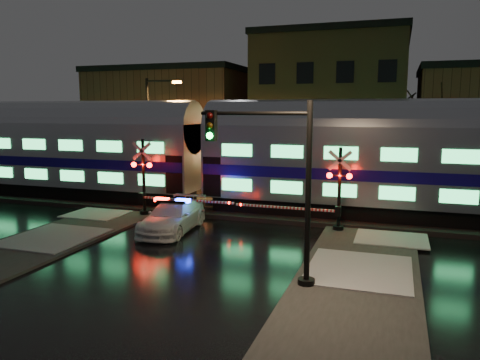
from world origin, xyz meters
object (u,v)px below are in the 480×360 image
Objects in this scene: streetlight at (152,128)px; crossing_signal_right at (331,197)px; police_car at (173,216)px; traffic_light at (279,189)px; crossing_signal_left at (149,185)px.

crossing_signal_right is at bearing -27.27° from streetlight.
streetlight is at bearing 120.02° from police_car.
crossing_signal_right is at bearing 14.10° from police_car.
police_car is 11.41m from streetlight.
crossing_signal_right is 14.89m from streetlight.
crossing_signal_right is at bearing 90.15° from traffic_light.
streetlight reaches higher than police_car.
police_car is 7.40m from crossing_signal_right.
traffic_light is (8.80, -7.25, 1.44)m from crossing_signal_left.
crossing_signal_right is (6.98, 2.26, 0.92)m from police_car.
police_car is at bearing 147.17° from traffic_light.
traffic_light is 0.77× the size of streetlight.
streetlight is (-6.01, 8.96, 3.73)m from police_car.
crossing_signal_right reaches higher than police_car.
crossing_signal_right is 0.96× the size of crossing_signal_left.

